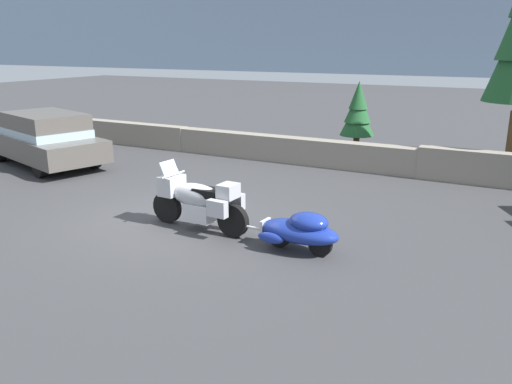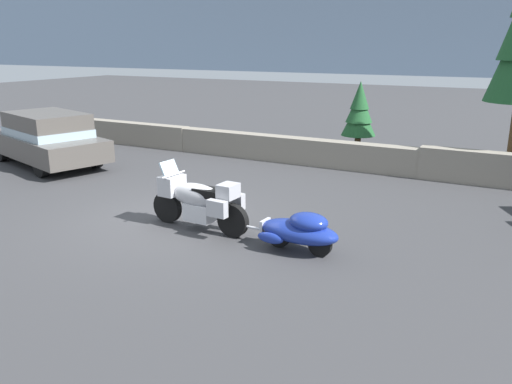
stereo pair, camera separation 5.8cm
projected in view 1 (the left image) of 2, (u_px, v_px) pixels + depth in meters
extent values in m
plane|color=#38383A|center=(168.00, 219.00, 11.02)|extent=(80.00, 80.00, 0.00)
cube|color=gray|center=(99.00, 131.00, 19.81)|extent=(8.00, 0.47, 0.83)
cube|color=gray|center=(289.00, 150.00, 16.26)|extent=(8.00, 0.52, 0.81)
cube|color=#7F93AD|center=(500.00, 19.00, 90.63)|extent=(240.00, 80.00, 16.00)
cylinder|color=black|center=(167.00, 207.00, 10.77)|extent=(0.67, 0.18, 0.66)
cylinder|color=black|center=(233.00, 221.00, 9.95)|extent=(0.67, 0.18, 0.66)
cube|color=silver|center=(201.00, 212.00, 10.32)|extent=(0.62, 0.47, 0.36)
ellipsoid|color=#B2B2B7|center=(196.00, 195.00, 10.28)|extent=(1.22, 0.51, 0.48)
cube|color=#B2B2B7|center=(172.00, 185.00, 10.55)|extent=(0.39, 0.54, 0.40)
cube|color=#9EB7C6|center=(169.00, 169.00, 10.49)|extent=(0.21, 0.45, 0.34)
cube|color=black|center=(208.00, 193.00, 10.10)|extent=(0.58, 0.39, 0.16)
cube|color=#B2B2B7|center=(228.00, 191.00, 9.84)|extent=(0.34, 0.42, 0.28)
cube|color=#B2B2B7|center=(217.00, 209.00, 9.69)|extent=(0.41, 0.18, 0.32)
cube|color=#B2B2B7|center=(235.00, 201.00, 10.19)|extent=(0.41, 0.18, 0.32)
cylinder|color=silver|center=(173.00, 175.00, 10.47)|extent=(0.08, 0.70, 0.04)
cylinder|color=silver|center=(169.00, 196.00, 10.67)|extent=(0.26, 0.08, 0.54)
cylinder|color=black|center=(279.00, 236.00, 9.47)|extent=(0.44, 0.12, 0.44)
cylinder|color=black|center=(320.00, 244.00, 9.06)|extent=(0.44, 0.12, 0.44)
ellipsoid|color=navy|center=(299.00, 232.00, 9.22)|extent=(1.54, 0.76, 0.40)
ellipsoid|color=navy|center=(309.00, 222.00, 9.07)|extent=(0.75, 0.60, 0.32)
cube|color=silver|center=(265.00, 226.00, 9.58)|extent=(0.08, 0.32, 0.24)
ellipsoid|color=navy|center=(271.00, 238.00, 9.19)|extent=(0.53, 0.17, 0.20)
ellipsoid|color=navy|center=(287.00, 227.00, 9.72)|extent=(0.53, 0.17, 0.20)
cylinder|color=silver|center=(248.00, 227.00, 9.80)|extent=(0.70, 0.09, 0.05)
cylinder|color=black|center=(50.00, 144.00, 17.55)|extent=(0.71, 0.40, 0.68)
cylinder|color=black|center=(40.00, 166.00, 14.41)|extent=(0.71, 0.40, 0.68)
cylinder|color=black|center=(94.00, 157.00, 15.55)|extent=(0.71, 0.40, 0.68)
cube|color=#514C47|center=(44.00, 145.00, 15.91)|extent=(5.16, 3.23, 0.64)
cube|color=#514C47|center=(45.00, 124.00, 15.56)|extent=(3.02, 2.40, 0.70)
cube|color=#9EB7C6|center=(46.00, 132.00, 15.63)|extent=(3.08, 2.45, 0.24)
cylinder|color=brown|center=(512.00, 145.00, 14.15)|extent=(0.32, 0.32, 1.88)
cylinder|color=brown|center=(356.00, 149.00, 16.52)|extent=(0.20, 0.20, 0.73)
cone|color=#1E5128|center=(358.00, 117.00, 16.24)|extent=(1.08, 1.08, 1.15)
cone|color=#1E5128|center=(358.00, 106.00, 16.14)|extent=(0.84, 0.84, 1.01)
cone|color=#1E5128|center=(359.00, 95.00, 16.05)|extent=(0.59, 0.59, 0.87)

